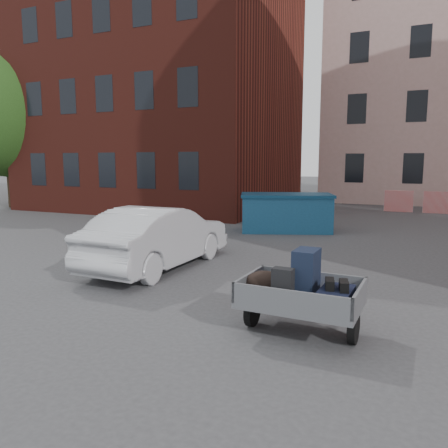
% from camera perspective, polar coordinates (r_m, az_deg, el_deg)
% --- Properties ---
extents(ground, '(120.00, 120.00, 0.00)m').
position_cam_1_polar(ground, '(8.33, -0.64, -8.47)').
color(ground, '#38383A').
rests_on(ground, ground).
extents(building_brick, '(12.00, 10.00, 14.00)m').
position_cam_1_polar(building_brick, '(24.15, -7.59, 19.17)').
color(building_brick, '#591E16').
rests_on(building_brick, ground).
extents(far_building, '(6.00, 6.00, 8.00)m').
position_cam_1_polar(far_building, '(37.45, -14.77, 10.44)').
color(far_building, maroon).
rests_on(far_building, ground).
extents(tree, '(5.28, 5.28, 8.30)m').
position_cam_1_polar(tree, '(25.41, -26.55, 13.67)').
color(tree, '#3D2B1C').
rests_on(tree, ground).
extents(barriers, '(4.70, 0.18, 1.00)m').
position_cam_1_polar(barriers, '(22.34, 26.20, 2.53)').
color(barriers, red).
rests_on(barriers, ground).
extents(trailer, '(1.64, 1.83, 1.20)m').
position_cam_1_polar(trailer, '(6.17, 9.93, -8.73)').
color(trailer, black).
rests_on(trailer, ground).
extents(dumpster, '(3.43, 2.56, 1.29)m').
position_cam_1_polar(dumpster, '(15.09, 8.11, 1.51)').
color(dumpster, '#1B5682').
rests_on(dumpster, ground).
extents(silver_car, '(1.53, 4.24, 1.39)m').
position_cam_1_polar(silver_car, '(9.95, -8.52, -1.69)').
color(silver_car, '#BBBDC3').
rests_on(silver_car, ground).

